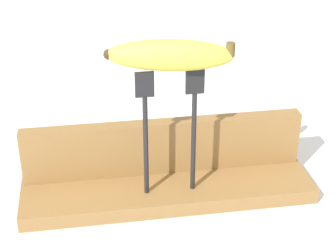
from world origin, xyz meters
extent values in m
plane|color=silver|center=(0.00, 0.00, 0.00)|extent=(3.00, 3.00, 0.00)
cube|color=olive|center=(0.00, 0.00, 0.01)|extent=(0.44, 0.11, 0.02)
cube|color=olive|center=(0.00, 0.04, 0.07)|extent=(0.43, 0.02, 0.09)
cylinder|color=black|center=(-0.03, -0.02, 0.10)|extent=(0.01, 0.01, 0.16)
cube|color=black|center=(-0.03, -0.02, 0.20)|extent=(0.03, 0.00, 0.04)
cylinder|color=black|center=(0.03, -0.02, 0.10)|extent=(0.01, 0.01, 0.16)
cube|color=black|center=(0.03, -0.02, 0.20)|extent=(0.03, 0.00, 0.04)
ellipsoid|color=#DBD147|center=(0.00, -0.02, 0.24)|extent=(0.18, 0.07, 0.04)
cylinder|color=brown|center=(0.08, -0.03, 0.25)|extent=(0.01, 0.01, 0.02)
sphere|color=#3F2D19|center=(-0.08, 0.00, 0.24)|extent=(0.01, 0.01, 0.01)
camera|label=1|loc=(-0.12, -0.70, 0.50)|focal=59.64mm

